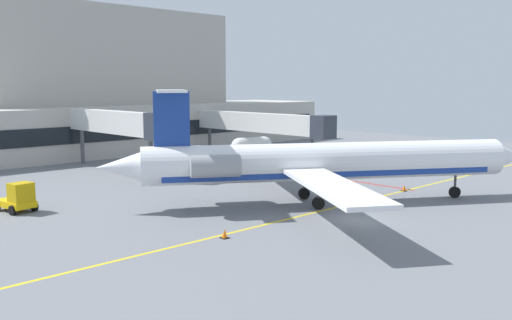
{
  "coord_description": "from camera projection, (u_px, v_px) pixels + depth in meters",
  "views": [
    {
      "loc": [
        -30.41,
        -22.08,
        9.13
      ],
      "look_at": [
        0.88,
        10.63,
        3.0
      ],
      "focal_mm": 38.94,
      "sensor_mm": 36.0,
      "label": 1
    }
  ],
  "objects": [
    {
      "name": "fuel_tank",
      "position": [
        252.0,
        145.0,
        73.28
      ],
      "size": [
        5.98,
        2.57,
        2.3
      ],
      "color": "white",
      "rests_on": "ground"
    },
    {
      "name": "terminal_building",
      "position": [
        101.0,
        98.0,
        76.93
      ],
      "size": [
        73.99,
        15.98,
        19.88
      ],
      "color": "#B7B2A8",
      "rests_on": "ground"
    },
    {
      "name": "regional_jet",
      "position": [
        321.0,
        162.0,
        42.64
      ],
      "size": [
        30.4,
        26.18,
        8.8
      ],
      "color": "white",
      "rests_on": "ground"
    },
    {
      "name": "baggage_tug",
      "position": [
        334.0,
        160.0,
        60.38
      ],
      "size": [
        2.56,
        3.84,
        2.28
      ],
      "color": "silver",
      "rests_on": "ground"
    },
    {
      "name": "ground",
      "position": [
        354.0,
        220.0,
        37.88
      ],
      "size": [
        120.0,
        120.0,
        0.11
      ],
      "color": "slate"
    },
    {
      "name": "safety_cone_bravo",
      "position": [
        225.0,
        234.0,
        33.28
      ],
      "size": [
        0.47,
        0.47,
        0.55
      ],
      "color": "orange",
      "rests_on": "ground"
    },
    {
      "name": "safety_cone_alpha",
      "position": [
        404.0,
        188.0,
        48.13
      ],
      "size": [
        0.47,
        0.47,
        0.55
      ],
      "color": "orange",
      "rests_on": "ground"
    },
    {
      "name": "safety_cone_charlie",
      "position": [
        340.0,
        193.0,
        45.97
      ],
      "size": [
        0.47,
        0.47,
        0.55
      ],
      "color": "orange",
      "rests_on": "ground"
    },
    {
      "name": "pushback_tractor",
      "position": [
        18.0,
        198.0,
        40.13
      ],
      "size": [
        2.36,
        3.37,
        2.18
      ],
      "color": "#E5B20C",
      "rests_on": "ground"
    },
    {
      "name": "jet_bridge_east",
      "position": [
        119.0,
        123.0,
        58.25
      ],
      "size": [
        2.4,
        18.62,
        6.53
      ],
      "color": "silver",
      "rests_on": "ground"
    },
    {
      "name": "jet_bridge_west",
      "position": [
        263.0,
        123.0,
        69.84
      ],
      "size": [
        2.4,
        22.99,
        5.73
      ],
      "color": "silver",
      "rests_on": "ground"
    }
  ]
}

